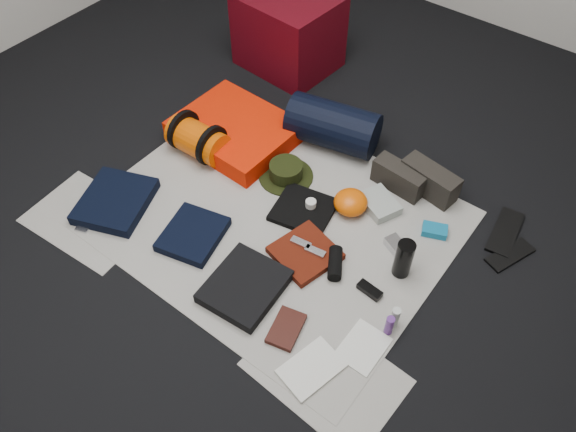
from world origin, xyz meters
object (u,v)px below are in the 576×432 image
Objects in this scene: sleeping_pad at (235,131)px; navy_duffel at (333,125)px; red_cabinet at (289,31)px; water_bottle at (404,259)px; stuff_sack at (198,140)px; compact_camera at (396,246)px; paperback_book at (286,328)px.

navy_duffel is at bearing 33.37° from sleeping_pad.
red_cabinet is 1.66m from water_bottle.
red_cabinet reaches higher than sleeping_pad.
stuff_sack is 0.71m from navy_duffel.
water_bottle is at bearing -25.83° from compact_camera.
water_bottle reaches higher than stuff_sack.
compact_camera is 0.65m from paperback_book.
compact_camera is at bearing 3.82° from stuff_sack.
compact_camera reaches higher than paperback_book.
navy_duffel is at bearing 144.74° from water_bottle.
red_cabinet is at bearing 132.43° from navy_duffel.
red_cabinet is at bearing 105.01° from sleeping_pad.
water_bottle is 1.11× the size of paperback_book.
water_bottle is 1.82× the size of compact_camera.
navy_duffel is at bearing 171.59° from compact_camera.
paperback_book is at bearing -39.29° from sleeping_pad.
compact_camera is (1.08, -0.13, -0.03)m from sleeping_pad.
stuff_sack is at bearing 137.33° from paperback_book.
navy_duffel is 0.88m from water_bottle.
stuff_sack is 2.83× the size of compact_camera.
navy_duffel is 2.38× the size of water_bottle.
paperback_book is at bearing -28.95° from stuff_sack.
water_bottle is at bearing -31.00° from red_cabinet.
sleeping_pad is at bearing -70.77° from red_cabinet.
navy_duffel reaches higher than paperback_book.
sleeping_pad is at bearing 68.67° from stuff_sack.
sleeping_pad is at bearing 126.99° from paperback_book.
navy_duffel is at bearing -30.94° from red_cabinet.
compact_camera is at bearing -45.20° from navy_duffel.
water_bottle is at bearing -0.95° from stuff_sack.
sleeping_pad is at bearing -159.05° from navy_duffel.
paperback_book is (1.13, -1.49, -0.21)m from red_cabinet.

